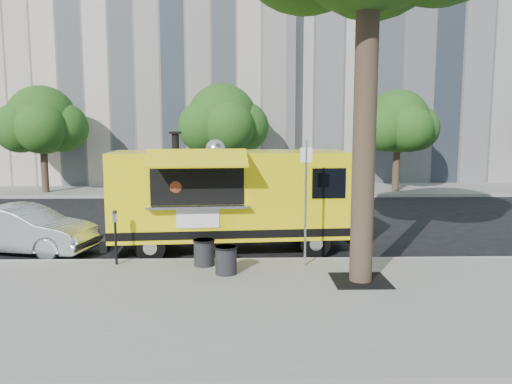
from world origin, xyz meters
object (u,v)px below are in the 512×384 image
far_tree_c (398,122)px  trash_bin_left (204,252)px  parking_meter (115,231)px  sign_post (306,195)px  food_truck (229,196)px  far_tree_a (42,120)px  far_tree_b (222,119)px  trash_bin_right (226,259)px  sedan (23,230)px

far_tree_c → trash_bin_left: far_tree_c is taller
parking_meter → sign_post: bearing=-2.5°
parking_meter → food_truck: (2.69, 1.78, 0.57)m
far_tree_a → parking_meter: bearing=-62.9°
far_tree_b → trash_bin_right: far_tree_b is taller
far_tree_a → trash_bin_left: (9.13, -13.80, -3.29)m
sedan → sign_post: bearing=-91.1°
food_truck → trash_bin_left: bearing=-110.4°
parking_meter → trash_bin_left: size_ratio=2.11×
far_tree_c → sign_post: far_tree_c is taller
sign_post → trash_bin_left: bearing=178.7°
far_tree_a → far_tree_c: 18.00m
sign_post → parking_meter: bearing=177.5°
far_tree_c → parking_meter: far_tree_c is taller
far_tree_c → trash_bin_left: 16.80m
sign_post → food_truck: bearing=133.2°
sign_post → parking_meter: size_ratio=2.25×
parking_meter → sedan: parking_meter is taller
far_tree_c → trash_bin_left: (-8.87, -13.90, -3.23)m
parking_meter → far_tree_b: bearing=81.9°
far_tree_b → food_truck: bearing=-86.8°
sign_post → sedan: size_ratio=0.75×
far_tree_b → trash_bin_right: (0.68, -14.90, -3.35)m
far_tree_b → sedan: far_tree_b is taller
food_truck → trash_bin_left: food_truck is taller
sedan → trash_bin_left: 5.43m
sign_post → parking_meter: (-4.55, 0.20, -0.87)m
far_tree_b → far_tree_c: (9.00, -0.30, -0.12)m
parking_meter → trash_bin_right: bearing=-17.6°
sedan → trash_bin_left: bearing=-96.9°
food_truck → trash_bin_left: size_ratio=10.79×
far_tree_a → trash_bin_left: far_tree_a is taller
far_tree_a → far_tree_b: bearing=2.5°
far_tree_a → sign_post: bearing=-50.2°
food_truck → sign_post: bearing=-51.2°
far_tree_c → trash_bin_right: 17.11m
far_tree_a → far_tree_c: (18.00, 0.10, -0.06)m
food_truck → trash_bin_right: 2.84m
sign_post → food_truck: food_truck is taller
far_tree_a → far_tree_b: 9.01m
far_tree_a → parking_meter: 15.59m
food_truck → sedan: 5.72m
far_tree_c → parking_meter: (-11.00, -13.75, -2.74)m
food_truck → far_tree_b: bearing=88.8°
far_tree_b → parking_meter: 14.48m
far_tree_a → food_truck: bearing=-50.8°
trash_bin_right → sedan: bearing=155.5°
sign_post → far_tree_a: bearing=129.8°
far_tree_b → trash_bin_right: bearing=-87.4°
sign_post → trash_bin_left: sign_post is taller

